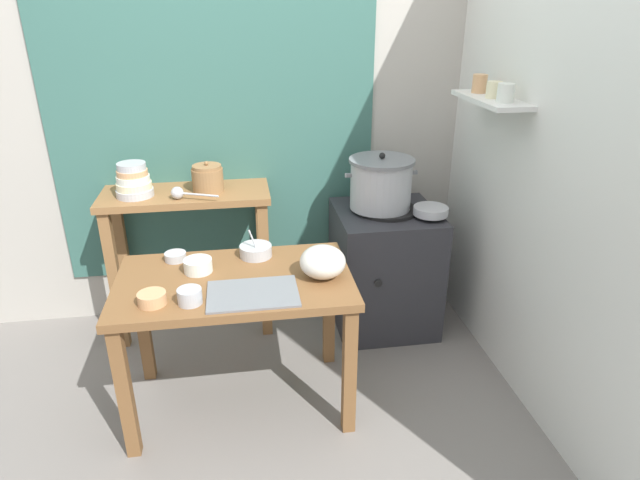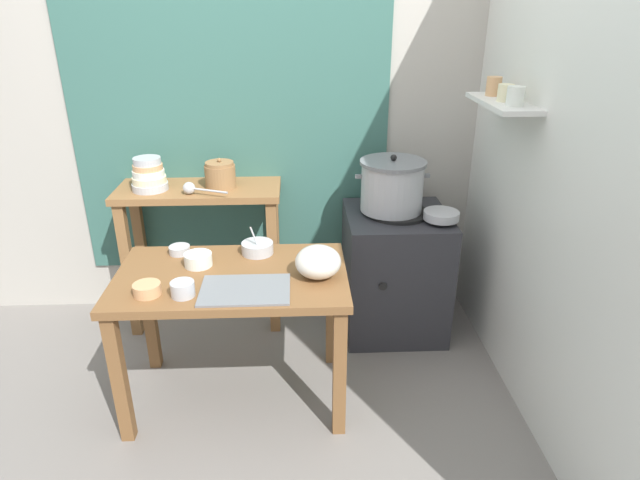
# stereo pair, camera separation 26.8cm
# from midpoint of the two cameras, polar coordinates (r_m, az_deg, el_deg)

# --- Properties ---
(ground_plane) EXTENTS (9.00, 9.00, 0.00)m
(ground_plane) POSITION_cam_midpoint_polar(r_m,az_deg,el_deg) (2.93, -9.17, -17.06)
(ground_plane) COLOR gray
(wall_back) EXTENTS (4.40, 0.12, 2.60)m
(wall_back) POSITION_cam_midpoint_polar(r_m,az_deg,el_deg) (3.37, -9.34, 13.31)
(wall_back) COLOR #B2ADA3
(wall_back) RESTS_ON ground
(wall_right) EXTENTS (0.30, 3.20, 2.60)m
(wall_right) POSITION_cam_midpoint_polar(r_m,az_deg,el_deg) (2.81, 19.08, 10.19)
(wall_right) COLOR silver
(wall_right) RESTS_ON ground
(prep_table) EXTENTS (1.10, 0.66, 0.72)m
(prep_table) POSITION_cam_midpoint_polar(r_m,az_deg,el_deg) (2.63, -11.79, -6.16)
(prep_table) COLOR brown
(prep_table) RESTS_ON ground
(back_shelf_table) EXTENTS (0.96, 0.40, 0.90)m
(back_shelf_table) POSITION_cam_midpoint_polar(r_m,az_deg,el_deg) (3.32, -15.93, 1.25)
(back_shelf_table) COLOR olive
(back_shelf_table) RESTS_ON ground
(stove_block) EXTENTS (0.60, 0.61, 0.78)m
(stove_block) POSITION_cam_midpoint_polar(r_m,az_deg,el_deg) (3.37, 4.51, -3.00)
(stove_block) COLOR #2D2D33
(stove_block) RESTS_ON ground
(steamer_pot) EXTENTS (0.43, 0.38, 0.33)m
(steamer_pot) POSITION_cam_midpoint_polar(r_m,az_deg,el_deg) (3.17, 4.04, 5.95)
(steamer_pot) COLOR #B7BABF
(steamer_pot) RESTS_ON stove_block
(clay_pot) EXTENTS (0.18, 0.18, 0.18)m
(clay_pot) POSITION_cam_midpoint_polar(r_m,az_deg,el_deg) (3.21, -14.15, 6.29)
(clay_pot) COLOR olive
(clay_pot) RESTS_ON back_shelf_table
(bowl_stack_enamel) EXTENTS (0.21, 0.21, 0.19)m
(bowl_stack_enamel) POSITION_cam_midpoint_polar(r_m,az_deg,el_deg) (3.24, -21.35, 5.73)
(bowl_stack_enamel) COLOR #B7BABF
(bowl_stack_enamel) RESTS_ON back_shelf_table
(ladle) EXTENTS (0.26, 0.13, 0.07)m
(ladle) POSITION_cam_midpoint_polar(r_m,az_deg,el_deg) (3.12, -17.04, 4.71)
(ladle) COLOR #B7BABF
(ladle) RESTS_ON back_shelf_table
(serving_tray) EXTENTS (0.40, 0.28, 0.01)m
(serving_tray) POSITION_cam_midpoint_polar(r_m,az_deg,el_deg) (2.42, -10.23, -5.68)
(serving_tray) COLOR slate
(serving_tray) RESTS_ON prep_table
(plastic_bag) EXTENTS (0.22, 0.22, 0.15)m
(plastic_bag) POSITION_cam_midpoint_polar(r_m,az_deg,el_deg) (2.51, -2.77, -2.39)
(plastic_bag) COLOR silver
(plastic_bag) RESTS_ON prep_table
(wide_pan) EXTENTS (0.20, 0.20, 0.05)m
(wide_pan) POSITION_cam_midpoint_polar(r_m,az_deg,el_deg) (3.14, 9.24, 3.02)
(wide_pan) COLOR #B7BABF
(wide_pan) RESTS_ON stove_block
(prep_bowl_0) EXTENTS (0.12, 0.12, 0.05)m
(prep_bowl_0) POSITION_cam_midpoint_polar(r_m,az_deg,el_deg) (2.46, -20.34, -5.84)
(prep_bowl_0) COLOR tan
(prep_bowl_0) RESTS_ON prep_table
(prep_bowl_1) EXTENTS (0.16, 0.16, 0.15)m
(prep_bowl_1) POSITION_cam_midpoint_polar(r_m,az_deg,el_deg) (2.76, -9.56, -1.15)
(prep_bowl_1) COLOR #B7BABF
(prep_bowl_1) RESTS_ON prep_table
(prep_bowl_2) EXTENTS (0.14, 0.14, 0.06)m
(prep_bowl_2) POSITION_cam_midpoint_polar(r_m,az_deg,el_deg) (2.67, -15.58, -2.63)
(prep_bowl_2) COLOR silver
(prep_bowl_2) RESTS_ON prep_table
(prep_bowl_3) EXTENTS (0.10, 0.10, 0.07)m
(prep_bowl_3) POSITION_cam_midpoint_polar(r_m,az_deg,el_deg) (2.41, -16.72, -5.73)
(prep_bowl_3) COLOR #B7BABF
(prep_bowl_3) RESTS_ON prep_table
(prep_bowl_4) EXTENTS (0.11, 0.11, 0.04)m
(prep_bowl_4) POSITION_cam_midpoint_polar(r_m,az_deg,el_deg) (2.82, -17.67, -1.69)
(prep_bowl_4) COLOR #B7BABF
(prep_bowl_4) RESTS_ON prep_table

